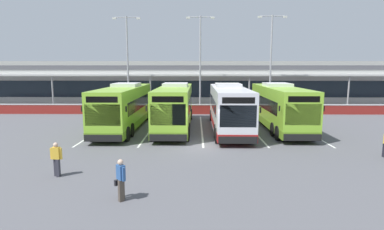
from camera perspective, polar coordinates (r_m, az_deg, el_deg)
ground_plane at (r=20.46m, az=2.07°, el=-5.68°), size 200.00×200.00×0.00m
terminal_building at (r=46.78m, az=1.31°, el=6.04°), size 70.00×13.00×6.00m
red_barrier_wall at (r=34.62m, az=1.51°, el=1.09°), size 60.00×0.40×1.10m
coach_bus_leftmost at (r=26.60m, az=-12.25°, el=1.34°), size 2.99×12.17×3.78m
coach_bus_left_centre at (r=26.18m, az=-3.16°, el=1.41°), size 2.99×12.17×3.78m
coach_bus_centre at (r=25.64m, az=6.74°, el=1.21°), size 2.99×12.17×3.78m
coach_bus_right_centre at (r=27.22m, az=15.66°, el=1.37°), size 2.99×12.17×3.78m
bay_stripe_far_west at (r=27.47m, az=-16.06°, el=-2.34°), size 0.14×13.00×0.01m
bay_stripe_west at (r=26.57m, az=-7.34°, el=-2.44°), size 0.14×13.00×0.01m
bay_stripe_mid_west at (r=26.31m, az=1.76°, el=-2.48°), size 0.14×13.00×0.01m
bay_stripe_centre at (r=26.72m, az=10.81°, el=-2.46°), size 0.14×13.00×0.01m
bay_stripe_mid_east at (r=27.77m, az=19.38°, el=-2.38°), size 0.14×13.00×0.01m
pedestrian_with_handbag at (r=12.39m, az=-12.91°, el=-11.28°), size 0.54×0.60×1.62m
pedestrian_in_dark_coat at (r=15.95m, az=-23.56°, el=-7.25°), size 0.53×0.31×1.62m
lamp_post_west at (r=37.91m, az=-11.72°, el=10.25°), size 3.24×0.28×11.00m
lamp_post_centre at (r=36.77m, az=1.52°, el=10.48°), size 3.24×0.28×11.00m
lamp_post_east at (r=37.28m, az=14.25°, el=10.20°), size 3.24×0.28×11.00m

